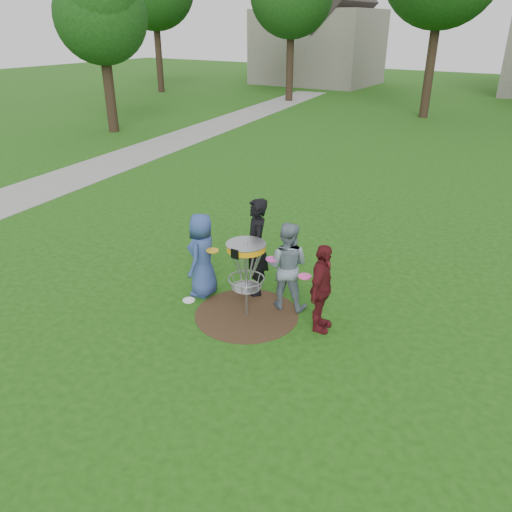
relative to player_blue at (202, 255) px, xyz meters
The scene contains 10 objects.
ground 1.35m from the player_blue, 10.26° to the right, with size 100.00×100.00×0.00m, color #19470F.
dirt_patch 1.35m from the player_blue, 10.26° to the right, with size 1.80×1.80×0.01m, color #47331E.
concrete_path 11.87m from the player_blue, 138.80° to the left, with size 2.20×40.00×0.02m, color #9E9E99.
player_blue is the anchor object (origin of this frame).
player_black 0.98m from the player_blue, 35.66° to the left, with size 0.67×0.44×1.83m, color black.
player_grey 1.57m from the player_blue, 15.56° to the left, with size 0.77×0.60×1.59m, color gray.
player_maroon 2.34m from the player_blue, ahead, with size 0.88×0.37×1.50m, color #58141A.
disc_on_grass 0.86m from the player_blue, 99.52° to the right, with size 0.22×0.22×0.02m, color white.
disc_golf_basket 1.13m from the player_blue, 10.29° to the right, with size 0.66×0.67×1.38m.
held_discs 1.17m from the player_blue, ahead, with size 2.01×0.58×0.22m.
Camera 1 is at (4.12, -6.14, 4.59)m, focal length 35.00 mm.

